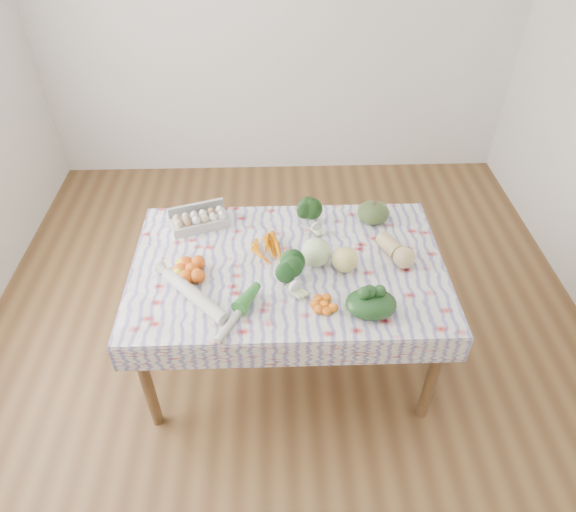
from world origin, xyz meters
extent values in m
plane|color=brown|center=(0.00, 0.00, 0.00)|extent=(4.50, 4.50, 0.00)
cube|color=white|center=(0.00, 2.25, 1.40)|extent=(4.00, 0.04, 2.80)
cube|color=brown|center=(0.00, 0.00, 0.73)|extent=(1.60, 1.00, 0.04)
cylinder|color=brown|center=(-0.74, -0.44, 0.35)|extent=(0.06, 0.06, 0.71)
cylinder|color=brown|center=(0.74, -0.44, 0.35)|extent=(0.06, 0.06, 0.71)
cylinder|color=brown|center=(-0.74, 0.44, 0.35)|extent=(0.06, 0.06, 0.71)
cylinder|color=brown|center=(0.74, 0.44, 0.35)|extent=(0.06, 0.06, 0.71)
cube|color=silver|center=(0.00, 0.00, 0.76)|extent=(1.66, 1.06, 0.01)
cube|color=#AFAFAA|center=(-0.49, 0.33, 0.81)|extent=(0.35, 0.22, 0.09)
cube|color=#D86C01|center=(-0.10, 0.09, 0.78)|extent=(0.26, 0.24, 0.04)
ellipsoid|color=#153310|center=(0.15, 0.31, 0.83)|extent=(0.20, 0.19, 0.14)
ellipsoid|color=#3F5327|center=(0.51, 0.37, 0.82)|extent=(0.24, 0.24, 0.12)
sphere|color=#C2DB95|center=(0.15, 0.00, 0.84)|extent=(0.17, 0.17, 0.15)
ellipsoid|color=tan|center=(0.58, 0.04, 0.82)|extent=(0.21, 0.28, 0.12)
cube|color=orange|center=(-0.50, -0.07, 0.80)|extent=(0.26, 0.26, 0.08)
ellipsoid|color=#19471A|center=(0.00, -0.17, 0.82)|extent=(0.23, 0.23, 0.12)
cube|color=orange|center=(0.17, -0.32, 0.79)|extent=(0.20, 0.20, 0.05)
sphere|color=#D8C96D|center=(0.29, -0.05, 0.83)|extent=(0.18, 0.18, 0.14)
ellipsoid|color=black|center=(0.38, -0.35, 0.82)|extent=(0.29, 0.25, 0.11)
cylinder|color=beige|center=(-0.46, -0.25, 0.80)|extent=(0.37, 0.39, 0.07)
cylinder|color=beige|center=(-0.25, -0.36, 0.78)|extent=(0.21, 0.34, 0.04)
camera|label=1|loc=(-0.07, -2.02, 2.58)|focal=32.00mm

